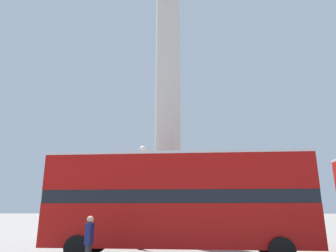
{
  "coord_description": "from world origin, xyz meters",
  "views": [
    {
      "loc": [
        0.65,
        -20.63,
        2.05
      ],
      "look_at": [
        0.0,
        0.0,
        7.72
      ],
      "focal_mm": 32.0,
      "sensor_mm": 36.0,
      "label": 1
    }
  ],
  "objects_px": {
    "pedestrian_near_lamp": "(89,239)",
    "bus_b": "(178,199)",
    "street_lamp": "(142,187)",
    "equestrian_statue": "(66,211)",
    "monument_column": "(168,120)"
  },
  "relations": [
    {
      "from": "pedestrian_near_lamp",
      "to": "street_lamp",
      "type": "bearing_deg",
      "value": -10.3
    },
    {
      "from": "monument_column",
      "to": "pedestrian_near_lamp",
      "type": "distance_m",
      "value": 12.43
    },
    {
      "from": "bus_b",
      "to": "pedestrian_near_lamp",
      "type": "xyz_separation_m",
      "value": [
        -3.03,
        -2.96,
        -1.41
      ]
    },
    {
      "from": "bus_b",
      "to": "street_lamp",
      "type": "relative_size",
      "value": 2.12
    },
    {
      "from": "monument_column",
      "to": "street_lamp",
      "type": "relative_size",
      "value": 4.64
    },
    {
      "from": "monument_column",
      "to": "street_lamp",
      "type": "distance_m",
      "value": 6.71
    },
    {
      "from": "pedestrian_near_lamp",
      "to": "equestrian_statue",
      "type": "bearing_deg",
      "value": 23.79
    },
    {
      "from": "street_lamp",
      "to": "equestrian_statue",
      "type": "bearing_deg",
      "value": 130.1
    },
    {
      "from": "equestrian_statue",
      "to": "pedestrian_near_lamp",
      "type": "relative_size",
      "value": 3.4
    },
    {
      "from": "pedestrian_near_lamp",
      "to": "monument_column",
      "type": "bearing_deg",
      "value": -12.8
    },
    {
      "from": "bus_b",
      "to": "street_lamp",
      "type": "bearing_deg",
      "value": 128.43
    },
    {
      "from": "street_lamp",
      "to": "pedestrian_near_lamp",
      "type": "relative_size",
      "value": 3.02
    },
    {
      "from": "bus_b",
      "to": "pedestrian_near_lamp",
      "type": "bearing_deg",
      "value": -132.72
    },
    {
      "from": "street_lamp",
      "to": "pedestrian_near_lamp",
      "type": "distance_m",
      "value": 6.14
    },
    {
      "from": "pedestrian_near_lamp",
      "to": "bus_b",
      "type": "bearing_deg",
      "value": -44.96
    }
  ]
}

